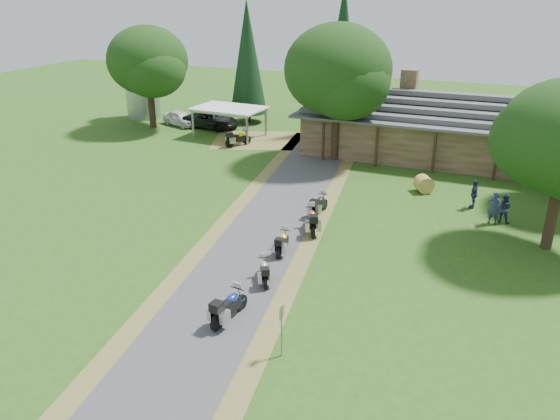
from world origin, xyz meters
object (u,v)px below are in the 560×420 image
at_px(motorcycle_row_a, 229,305).
at_px(motorcycle_row_c, 283,241).
at_px(motorcycle_row_b, 264,270).
at_px(motorcycle_row_d, 312,219).
at_px(lodge, 444,124).
at_px(hay_bale, 424,184).
at_px(carport, 230,122).
at_px(car_white_sedan, 180,116).
at_px(car_dark_suv, 211,116).
at_px(silo, 142,83).
at_px(motorcycle_carport_a, 238,137).
at_px(motorcycle_row_e, 319,204).

xyz_separation_m(motorcycle_row_a, motorcycle_row_c, (-0.27, 6.19, -0.09)).
height_order(motorcycle_row_b, motorcycle_row_d, motorcycle_row_d).
xyz_separation_m(lodge, motorcycle_row_a, (-4.80, -25.89, -1.76)).
bearing_deg(motorcycle_row_a, motorcycle_row_b, 7.62).
xyz_separation_m(motorcycle_row_c, hay_bale, (5.08, 11.19, -0.07)).
bearing_deg(carport, car_white_sedan, 166.33).
xyz_separation_m(car_dark_suv, motorcycle_row_c, (15.44, -20.72, -0.49)).
height_order(car_dark_suv, motorcycle_row_c, car_dark_suv).
bearing_deg(silo, hay_bale, -20.65).
bearing_deg(lodge, motorcycle_row_a, -100.51).
bearing_deg(hay_bale, motorcycle_row_a, -105.46).
bearing_deg(silo, carport, -16.81).
bearing_deg(hay_bale, motorcycle_carport_a, 162.00).
distance_m(motorcycle_row_d, motorcycle_carport_a, 17.30).
distance_m(motorcycle_row_d, motorcycle_row_e, 2.39).
height_order(silo, motorcycle_row_c, silo).
bearing_deg(silo, motorcycle_row_d, -38.43).
bearing_deg(carport, motorcycle_row_c, -52.68).
distance_m(car_dark_suv, hay_bale, 22.63).
bearing_deg(motorcycle_row_b, car_white_sedan, 10.04).
height_order(motorcycle_row_b, motorcycle_row_c, motorcycle_row_c).
bearing_deg(hay_bale, car_white_sedan, 158.44).
relative_size(lodge, hay_bale, 20.29).
height_order(lodge, hay_bale, lodge).
distance_m(car_dark_suv, motorcycle_row_a, 31.16).
relative_size(car_dark_suv, motorcycle_carport_a, 2.72).
height_order(car_dark_suv, hay_bale, car_dark_suv).
xyz_separation_m(motorcycle_row_d, motorcycle_carport_a, (-10.98, 13.37, 0.00)).
relative_size(car_dark_suv, motorcycle_row_d, 2.72).
relative_size(car_white_sedan, motorcycle_row_d, 2.44).
height_order(carport, motorcycle_row_c, carport).
bearing_deg(motorcycle_row_e, car_white_sedan, 56.93).
distance_m(carport, motorcycle_row_b, 25.06).
bearing_deg(motorcycle_row_d, motorcycle_row_e, -14.81).
bearing_deg(motorcycle_row_b, motorcycle_row_d, -30.70).
relative_size(silo, carport, 1.14).
distance_m(silo, carport, 11.83).
distance_m(silo, motorcycle_row_a, 37.03).
height_order(silo, car_white_sedan, silo).
bearing_deg(motorcycle_row_e, motorcycle_row_c, -175.03).
bearing_deg(car_dark_suv, motorcycle_row_c, -139.44).
xyz_separation_m(carport, motorcycle_row_e, (12.56, -13.40, -0.62)).
relative_size(motorcycle_row_a, motorcycle_row_b, 1.20).
distance_m(car_white_sedan, motorcycle_row_c, 27.67).
bearing_deg(motorcycle_row_e, hay_bale, -33.49).
relative_size(motorcycle_row_a, motorcycle_row_c, 1.16).
height_order(motorcycle_row_d, motorcycle_row_e, motorcycle_row_d).
bearing_deg(motorcycle_row_e, lodge, -12.64).
xyz_separation_m(car_white_sedan, car_dark_suv, (3.11, 0.19, 0.24)).
bearing_deg(motorcycle_row_a, motorcycle_row_e, 9.06).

